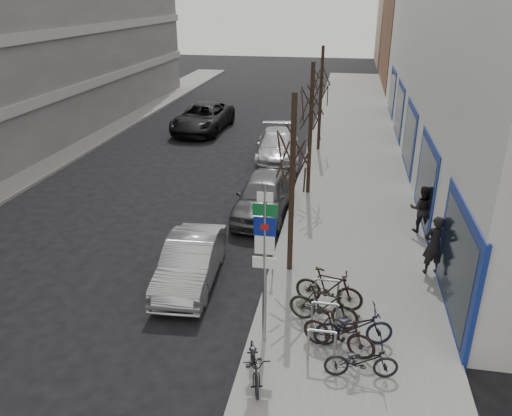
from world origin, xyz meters
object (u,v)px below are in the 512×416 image
at_px(tree_mid, 312,98).
at_px(bike_near_right, 339,332).
at_px(bike_near_left, 255,361).
at_px(bike_far_curb, 362,358).
at_px(bike_mid_inner, 324,305).
at_px(parked_car_front, 190,262).
at_px(meter_front, 273,253).
at_px(lane_car, 203,118).
at_px(tree_near, 293,143).
at_px(pedestrian_near, 434,245).
at_px(parked_car_back, 278,146).
at_px(highway_sign_pole, 265,256).
at_px(bike_mid_curb, 354,324).
at_px(bike_rack, 324,314).
at_px(meter_back, 306,148).
at_px(pedestrian_far, 422,209).
at_px(parked_car_mid, 263,196).
at_px(tree_far, 322,74).
at_px(bike_far_inner, 329,288).
at_px(meter_mid, 294,187).

relative_size(tree_mid, bike_near_right, 3.07).
height_order(bike_near_left, bike_far_curb, bike_far_curb).
height_order(bike_mid_inner, parked_car_front, parked_car_front).
xyz_separation_m(meter_front, lane_car, (-6.90, 16.65, -0.09)).
bearing_deg(bike_near_left, tree_near, 72.13).
relative_size(tree_near, bike_mid_inner, 3.00).
height_order(tree_mid, pedestrian_near, tree_mid).
bearing_deg(parked_car_back, highway_sign_pole, -89.41).
bearing_deg(bike_mid_curb, bike_rack, 48.57).
xyz_separation_m(tree_near, lane_car, (-7.35, 16.15, -3.27)).
bearing_deg(pedestrian_near, meter_back, -80.93).
height_order(bike_near_left, pedestrian_far, pedestrian_far).
bearing_deg(lane_car, highway_sign_pole, -67.48).
xyz_separation_m(parked_car_mid, parked_car_back, (-0.41, 6.82, -0.03)).
bearing_deg(lane_car, meter_front, -64.96).
bearing_deg(bike_near_left, pedestrian_near, 35.12).
xyz_separation_m(tree_far, bike_mid_inner, (1.16, -15.63, -3.40)).
distance_m(bike_near_left, parked_car_mid, 9.16).
relative_size(bike_mid_inner, parked_car_back, 0.35).
distance_m(bike_far_inner, parked_car_back, 13.20).
xyz_separation_m(tree_near, bike_far_curb, (2.08, -4.37, -3.46)).
height_order(tree_near, tree_far, same).
bearing_deg(bike_near_right, bike_far_curb, -126.94).
distance_m(bike_near_left, pedestrian_far, 9.39).
height_order(tree_far, meter_back, tree_far).
relative_size(bike_rack, bike_far_curb, 1.40).
bearing_deg(meter_front, lane_car, 112.50).
bearing_deg(tree_near, lane_car, 114.46).
xyz_separation_m(bike_near_right, parked_car_front, (-4.37, 2.57, -0.01)).
height_order(bike_mid_inner, bike_far_curb, bike_mid_inner).
relative_size(bike_rack, meter_back, 1.78).
distance_m(parked_car_back, pedestrian_far, 9.75).
bearing_deg(highway_sign_pole, bike_rack, 23.59).
distance_m(meter_back, parked_car_back, 1.58).
height_order(meter_mid, bike_mid_curb, meter_mid).
bearing_deg(lane_car, bike_mid_curb, -62.02).
height_order(bike_mid_curb, pedestrian_near, pedestrian_near).
relative_size(tree_near, lane_car, 0.92).
xyz_separation_m(bike_far_inner, pedestrian_far, (2.94, 5.23, 0.29)).
relative_size(meter_front, bike_far_inner, 0.68).
distance_m(meter_front, pedestrian_near, 4.76).
bearing_deg(tree_mid, meter_front, -93.68).
bearing_deg(tree_mid, parked_car_mid, -123.47).
bearing_deg(bike_near_left, lane_car, 93.00).
distance_m(tree_mid, parked_car_front, 8.75).
bearing_deg(meter_mid, meter_back, 90.00).
distance_m(bike_mid_inner, parked_car_front, 4.26).
distance_m(meter_mid, bike_far_curb, 9.71).
bearing_deg(pedestrian_far, bike_rack, 69.49).
xyz_separation_m(highway_sign_pole, bike_far_curb, (2.28, -0.86, -1.81)).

